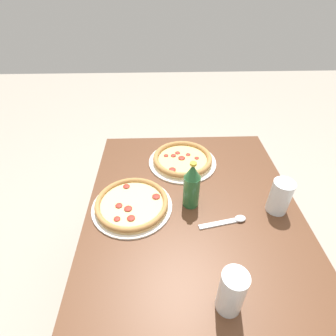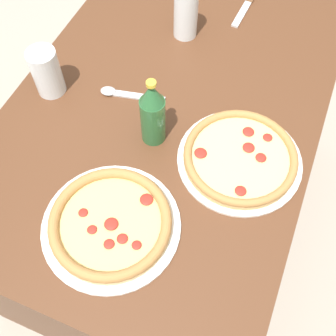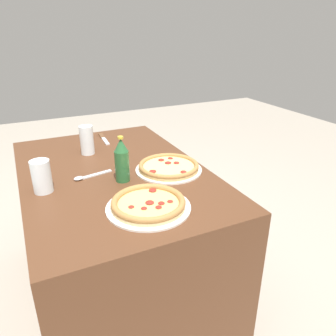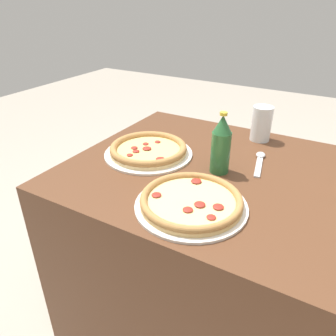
# 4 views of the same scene
# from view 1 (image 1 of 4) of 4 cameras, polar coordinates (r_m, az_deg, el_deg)

# --- Properties ---
(ground_plane) EXTENTS (8.00, 8.00, 0.00)m
(ground_plane) POSITION_cam_1_polar(r_m,az_deg,el_deg) (1.64, 4.21, -29.58)
(ground_plane) COLOR #A89E8E
(table) EXTENTS (1.28, 0.84, 0.75)m
(table) POSITION_cam_1_polar(r_m,az_deg,el_deg) (1.30, 5.02, -23.37)
(table) COLOR #56331E
(table) RESTS_ON ground_plane
(pizza_pepperoni) EXTENTS (0.32, 0.32, 0.04)m
(pizza_pepperoni) POSITION_cam_1_polar(r_m,az_deg,el_deg) (1.05, -7.86, -7.76)
(pizza_pepperoni) COLOR silver
(pizza_pepperoni) RESTS_ON table
(pizza_margherita) EXTENTS (0.33, 0.33, 0.04)m
(pizza_margherita) POSITION_cam_1_polar(r_m,az_deg,el_deg) (1.27, 3.17, 1.86)
(pizza_margherita) COLOR silver
(pizza_margherita) RESTS_ON table
(glass_iced_tea) EXTENTS (0.07, 0.07, 0.15)m
(glass_iced_tea) POSITION_cam_1_polar(r_m,az_deg,el_deg) (0.80, 13.57, -25.03)
(glass_iced_tea) COLOR white
(glass_iced_tea) RESTS_ON table
(glass_cola) EXTENTS (0.08, 0.08, 0.14)m
(glass_cola) POSITION_cam_1_polar(r_m,az_deg,el_deg) (1.09, 23.14, -5.92)
(glass_cola) COLOR white
(glass_cola) RESTS_ON table
(beer_bottle) EXTENTS (0.06, 0.06, 0.21)m
(beer_bottle) POSITION_cam_1_polar(r_m,az_deg,el_deg) (1.01, 5.17, -3.86)
(beer_bottle) COLOR #286033
(beer_bottle) RESTS_ON table
(spoon) EXTENTS (0.06, 0.19, 0.02)m
(spoon) POSITION_cam_1_polar(r_m,az_deg,el_deg) (1.03, 13.44, -11.11)
(spoon) COLOR silver
(spoon) RESTS_ON table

